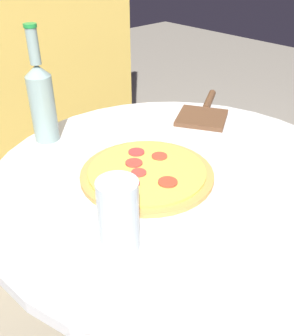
# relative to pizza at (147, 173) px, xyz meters

# --- Properties ---
(table) EXTENTS (0.83, 0.83, 0.74)m
(table) POSITION_rel_pizza_xyz_m (0.06, -0.04, -0.20)
(table) COLOR silver
(table) RESTS_ON ground_plane
(pizza) EXTENTS (0.29, 0.29, 0.02)m
(pizza) POSITION_rel_pizza_xyz_m (0.00, 0.00, 0.00)
(pizza) COLOR #C68E47
(pizza) RESTS_ON table
(beer_bottle) EXTENTS (0.06, 0.06, 0.28)m
(beer_bottle) POSITION_rel_pizza_xyz_m (-0.07, 0.30, 0.10)
(beer_bottle) COLOR gray
(beer_bottle) RESTS_ON table
(pizza_paddle) EXTENTS (0.27, 0.20, 0.02)m
(pizza_paddle) POSITION_rel_pizza_xyz_m (0.34, 0.12, -0.00)
(pizza_paddle) COLOR brown
(pizza_paddle) RESTS_ON table
(drinking_glass) EXTENTS (0.07, 0.07, 0.13)m
(drinking_glass) POSITION_rel_pizza_xyz_m (-0.18, -0.13, 0.06)
(drinking_glass) COLOR silver
(drinking_glass) RESTS_ON table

